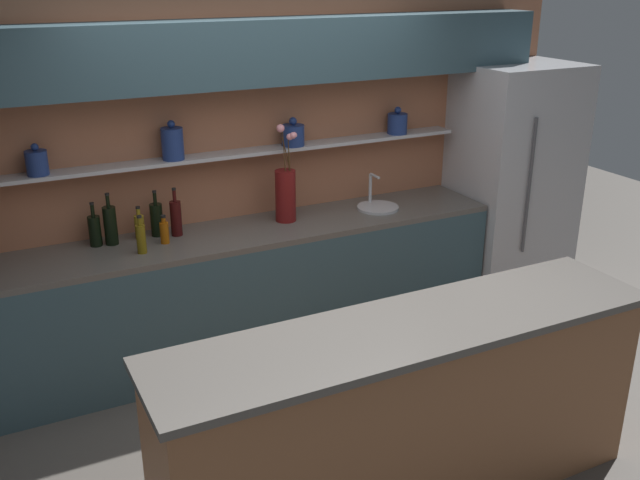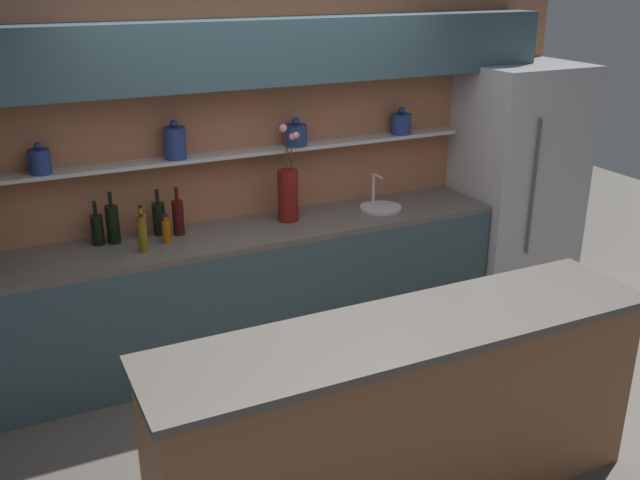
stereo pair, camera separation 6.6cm
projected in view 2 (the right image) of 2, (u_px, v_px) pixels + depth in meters
ground_plane at (349, 437)px, 4.23m from camera, size 12.00×12.00×0.00m
back_wall_unit at (249, 129)px, 4.96m from camera, size 5.20×0.44×2.60m
back_counter_unit at (257, 290)px, 5.07m from camera, size 3.56×0.62×0.92m
island_counter at (404, 416)px, 3.55m from camera, size 2.59×0.61×1.02m
refrigerator at (516, 185)px, 5.77m from camera, size 0.89×0.73×1.92m
flower_vase at (288, 192)px, 5.00m from camera, size 0.15×0.17×0.70m
sink_fixture at (380, 206)px, 5.31m from camera, size 0.31×0.31×0.25m
bottle_sauce_0 at (166, 231)px, 4.64m from camera, size 0.06×0.06×0.19m
bottle_wine_1 at (159, 218)px, 4.77m from camera, size 0.08×0.08×0.31m
bottle_oil_2 at (143, 237)px, 4.48m from camera, size 0.06×0.06×0.25m
bottle_wine_3 at (97, 229)px, 4.60m from camera, size 0.08×0.08×0.29m
bottle_oil_4 at (142, 225)px, 4.71m from camera, size 0.06×0.06×0.23m
bottle_wine_5 at (113, 224)px, 4.62m from camera, size 0.08×0.08×0.35m
bottle_wine_6 at (178, 217)px, 4.77m from camera, size 0.08×0.08×0.33m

